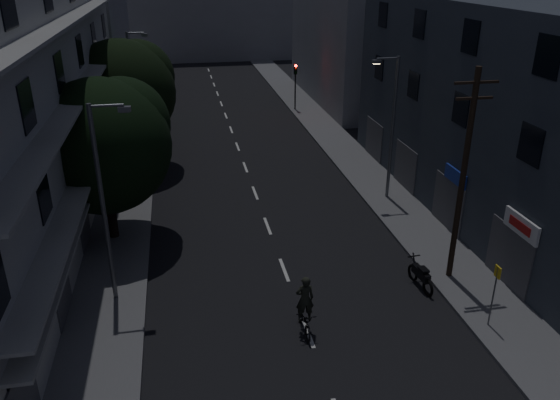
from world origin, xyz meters
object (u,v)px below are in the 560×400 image
object	(u,v)px
utility_pole	(463,174)
bus_stop_sign	(495,285)
cyclist	(305,313)
motorcycle	(421,276)

from	to	relation	value
utility_pole	bus_stop_sign	bearing A→B (deg)	-93.05
utility_pole	cyclist	bearing A→B (deg)	-160.78
bus_stop_sign	cyclist	xyz separation A→B (m)	(-6.87, 1.10, -1.09)
motorcycle	utility_pole	bearing A→B (deg)	9.79
utility_pole	motorcycle	xyz separation A→B (m)	(-1.54, -0.42, -4.36)
utility_pole	motorcycle	size ratio (longest dim) A/B	4.45
utility_pole	bus_stop_sign	world-z (taller)	utility_pole
utility_pole	cyclist	xyz separation A→B (m)	(-7.06, -2.46, -4.07)
cyclist	bus_stop_sign	bearing A→B (deg)	-9.52
utility_pole	motorcycle	distance (m)	4.64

